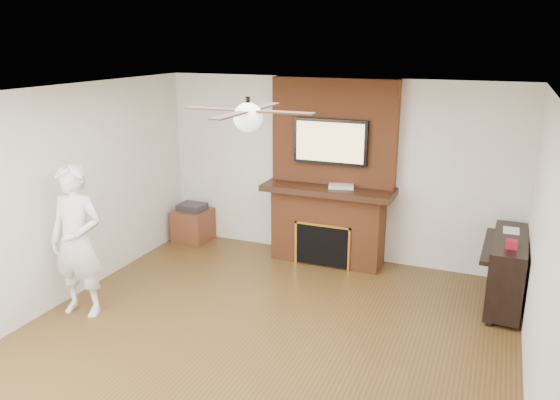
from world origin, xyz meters
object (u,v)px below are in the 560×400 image
at_px(fireplace, 330,191).
at_px(person, 77,241).
at_px(side_table, 193,224).
at_px(piano, 506,269).

bearing_deg(fireplace, person, -129.55).
xyz_separation_m(fireplace, side_table, (-2.15, -0.07, -0.73)).
bearing_deg(piano, fireplace, 168.51).
bearing_deg(piano, person, -153.68).
relative_size(side_table, piano, 0.46).
bearing_deg(person, side_table, 84.62).
distance_m(person, side_table, 2.55).
bearing_deg(fireplace, piano, -13.41).
distance_m(fireplace, side_table, 2.27).
relative_size(person, piano, 1.34).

